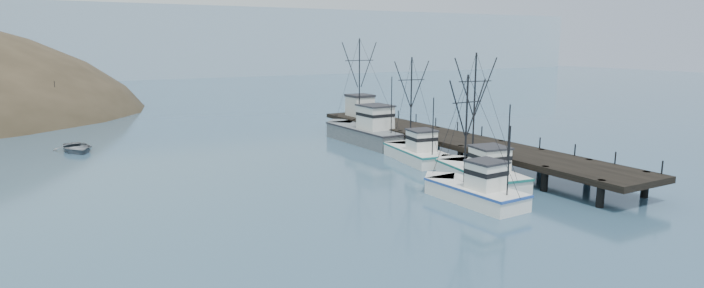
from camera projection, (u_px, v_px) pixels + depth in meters
name	position (u px, v px, depth m)	size (l,w,h in m)	color
ground	(437.00, 217.00, 36.91)	(400.00, 400.00, 0.00)	#31526E
pier	(448.00, 138.00, 57.07)	(6.00, 44.00, 2.00)	black
distant_ridge	(148.00, 76.00, 187.06)	(360.00, 40.00, 26.00)	#9EB2C6
trawler_near	(478.00, 172.00, 46.03)	(4.93, 10.96, 11.08)	white
trawler_mid	(472.00, 190.00, 40.41)	(3.56, 9.45, 9.62)	white
trawler_far	(414.00, 152.00, 54.38)	(4.48, 10.15, 10.48)	white
work_vessel	(366.00, 132.00, 64.04)	(4.64, 14.56, 12.35)	slate
pier_shed	(360.00, 105.00, 72.09)	(3.00, 3.20, 2.80)	silver
pickup_truck	(370.00, 109.00, 72.98)	(2.58, 5.59, 1.55)	silver
motorboat	(77.00, 151.00, 58.92)	(4.01, 5.61, 1.16)	slate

